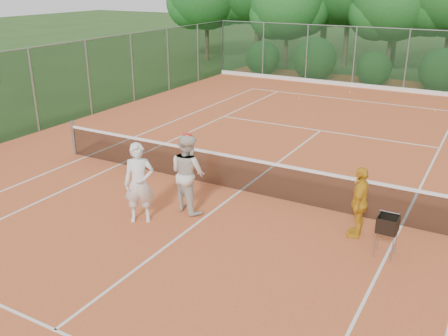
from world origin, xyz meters
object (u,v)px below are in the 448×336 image
Objects in this scene: player_yellow at (359,202)px; player_white at (139,183)px; player_center_grp at (188,173)px; ball_hopper at (388,225)px.

player_white is at bearing -74.11° from player_yellow.
ball_hopper is (4.61, 0.14, -0.27)m from player_center_grp.
player_white reaches higher than ball_hopper.
player_center_grp reaches higher than player_yellow.
player_yellow reaches higher than ball_hopper.
player_white is 1.17× the size of player_yellow.
player_yellow is 1.82× the size of ball_hopper.
player_center_grp is 2.23× the size of ball_hopper.
player_white is 1.20m from player_center_grp.
player_center_grp is 1.22× the size of player_yellow.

